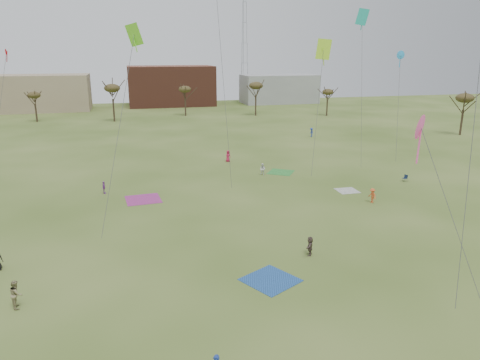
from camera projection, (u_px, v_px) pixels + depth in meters
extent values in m
plane|color=#3B541A|center=(285.00, 311.00, 29.08)|extent=(260.00, 260.00, 0.00)
imported|color=#91875C|center=(16.00, 294.00, 29.27)|extent=(0.88, 1.04, 1.90)
imported|color=brown|center=(310.00, 246.00, 36.86)|extent=(1.16, 1.55, 1.62)
imported|color=#E15B2A|center=(372.00, 196.00, 49.76)|extent=(0.83, 1.17, 1.65)
imported|color=purple|center=(104.00, 188.00, 52.97)|extent=(0.40, 0.89, 1.49)
imported|color=white|center=(263.00, 169.00, 61.02)|extent=(0.97, 0.96, 1.58)
imported|color=#B41E43|center=(228.00, 156.00, 68.41)|extent=(1.03, 0.92, 1.77)
imported|color=#223A9E|center=(311.00, 132.00, 88.60)|extent=(0.70, 1.17, 1.76)
cube|color=#235098|center=(270.00, 280.00, 32.97)|extent=(4.71, 4.71, 0.03)
cube|color=beige|center=(347.00, 191.00, 54.23)|extent=(2.48, 2.48, 0.03)
cube|color=#9F317F|center=(143.00, 199.00, 51.04)|extent=(4.14, 4.14, 0.03)
cube|color=green|center=(281.00, 172.00, 62.58)|extent=(4.53, 4.53, 0.03)
cube|color=#142039|center=(405.00, 178.00, 58.04)|extent=(0.64, 0.64, 0.04)
cube|color=#142039|center=(406.00, 176.00, 58.10)|extent=(0.29, 0.52, 0.44)
cone|color=#B11218|center=(6.00, 52.00, 55.50)|extent=(0.82, 0.06, 0.82)
cube|color=#B11218|center=(7.00, 56.00, 55.65)|extent=(0.08, 0.08, 1.34)
cone|color=#EE4B9D|center=(421.00, 127.00, 28.65)|extent=(1.63, 0.12, 1.63)
cube|color=#EE4B9D|center=(419.00, 143.00, 28.93)|extent=(0.08, 0.08, 2.68)
cylinder|color=#4C4C51|center=(451.00, 214.00, 28.64)|extent=(2.99, 3.94, 10.63)
cube|color=teal|center=(362.00, 17.00, 58.66)|extent=(1.05, 1.05, 2.06)
cube|color=teal|center=(362.00, 23.00, 58.86)|extent=(0.08, 0.08, 1.85)
cylinder|color=#4C4C51|center=(362.00, 94.00, 60.22)|extent=(0.12, 2.49, 19.66)
cone|color=#2897E3|center=(400.00, 55.00, 64.62)|extent=(1.22, 0.09, 1.22)
cube|color=#2897E3|center=(400.00, 60.00, 64.83)|extent=(0.08, 0.08, 2.00)
cylinder|color=#4C4C51|center=(398.00, 108.00, 64.77)|extent=(1.57, 3.69, 14.85)
cube|color=#64C422|center=(134.00, 35.00, 38.62)|extent=(0.94, 0.94, 1.84)
cube|color=#64C422|center=(135.00, 43.00, 38.79)|extent=(0.08, 0.08, 1.66)
cylinder|color=#4C4C51|center=(118.00, 136.00, 38.40)|extent=(3.93, 4.43, 16.68)
cube|color=#99D122|center=(324.00, 49.00, 55.87)|extent=(1.26, 1.26, 2.48)
cube|color=#99D122|center=(323.00, 56.00, 56.11)|extent=(0.08, 0.08, 2.23)
cylinder|color=#4C4C51|center=(317.00, 113.00, 56.55)|extent=(2.07, 2.66, 15.58)
cylinder|color=#4C4C51|center=(475.00, 115.00, 26.56)|extent=(2.31, 3.91, 23.25)
cylinder|color=#4C4C51|center=(222.00, 68.00, 48.66)|extent=(1.84, 0.89, 27.10)
cylinder|color=#3A2B1E|center=(36.00, 113.00, 107.17)|extent=(0.40, 0.40, 4.32)
ellipsoid|color=#473D1E|center=(34.00, 95.00, 106.03)|extent=(3.02, 3.02, 1.58)
cylinder|color=#3A2B1E|center=(114.00, 110.00, 107.54)|extent=(0.40, 0.40, 5.40)
ellipsoid|color=#473D1E|center=(112.00, 88.00, 106.11)|extent=(3.78, 3.78, 1.98)
cylinder|color=#3A2B1E|center=(185.00, 107.00, 117.48)|extent=(0.40, 0.40, 4.68)
ellipsoid|color=#473D1E|center=(185.00, 89.00, 116.24)|extent=(3.28, 3.28, 1.72)
cylinder|color=#3A2B1E|center=(256.00, 105.00, 117.91)|extent=(0.40, 0.40, 5.28)
ellipsoid|color=#473D1E|center=(256.00, 86.00, 116.51)|extent=(3.70, 3.70, 1.94)
cylinder|color=#3A2B1E|center=(327.00, 108.00, 117.65)|extent=(0.40, 0.40, 4.20)
ellipsoid|color=#473D1E|center=(328.00, 92.00, 116.53)|extent=(2.94, 2.94, 1.54)
cylinder|color=#3A2B1E|center=(461.00, 123.00, 90.07)|extent=(0.40, 0.40, 5.04)
ellipsoid|color=#473D1E|center=(465.00, 98.00, 88.73)|extent=(3.53, 3.53, 1.85)
cube|color=#937F60|center=(30.00, 93.00, 126.66)|extent=(32.00, 14.00, 10.00)
cube|color=brown|center=(171.00, 86.00, 140.48)|extent=(26.00, 16.00, 12.00)
cube|color=gray|center=(279.00, 89.00, 147.28)|extent=(24.00, 12.00, 9.00)
cylinder|color=#9EA3A8|center=(247.00, 43.00, 147.68)|extent=(0.16, 0.16, 38.00)
cylinder|color=#9EA3A8|center=(242.00, 43.00, 148.09)|extent=(0.16, 0.16, 38.00)
cylinder|color=#9EA3A8|center=(243.00, 43.00, 146.64)|extent=(0.16, 0.16, 38.00)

